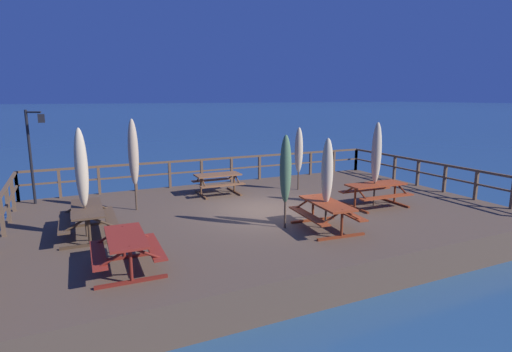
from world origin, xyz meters
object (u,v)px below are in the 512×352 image
object	(u,v)px
picnic_table_front_right	(218,180)
patio_umbrella_tall_mid_left	(81,168)
patio_umbrella_tall_mid_right	(376,153)
patio_umbrella_short_front	(133,153)
picnic_table_back_right	(87,215)
patio_umbrella_tall_front	(299,150)
patio_umbrella_short_mid	(327,172)
lamp_post_hooked	(34,143)
patio_umbrella_short_back	(286,170)
picnic_table_back_left	(376,190)
picnic_table_front_left	(327,209)
picnic_table_mid_right	(126,245)

from	to	relation	value
picnic_table_front_right	patio_umbrella_tall_mid_left	xyz separation A→B (m)	(-4.76, -3.04, 1.26)
patio_umbrella_tall_mid_right	patio_umbrella_short_front	xyz separation A→B (m)	(-7.34, 2.86, 0.09)
picnic_table_back_right	patio_umbrella_tall_front	size ratio (longest dim) A/B	0.87
patio_umbrella_tall_mid_left	patio_umbrella_tall_front	xyz separation A→B (m)	(7.88, 2.36, -0.25)
picnic_table_front_right	patio_umbrella_tall_front	size ratio (longest dim) A/B	0.69
patio_umbrella_short_mid	lamp_post_hooked	size ratio (longest dim) A/B	0.79
picnic_table_front_right	patio_umbrella_short_back	distance (m)	4.78
lamp_post_hooked	picnic_table_back_left	bearing A→B (deg)	-26.36
patio_umbrella_short_back	lamp_post_hooked	world-z (taller)	lamp_post_hooked
patio_umbrella_tall_mid_left	lamp_post_hooked	distance (m)	4.43
lamp_post_hooked	patio_umbrella_tall_mid_right	bearing A→B (deg)	-26.25
patio_umbrella_tall_front	patio_umbrella_short_back	bearing A→B (deg)	-125.33
picnic_table_front_right	patio_umbrella_short_front	world-z (taller)	patio_umbrella_short_front
patio_umbrella_short_back	picnic_table_front_left	bearing A→B (deg)	-30.09
patio_umbrella_tall_mid_right	patio_umbrella_tall_front	size ratio (longest dim) A/B	1.14
picnic_table_front_left	patio_umbrella_tall_front	size ratio (longest dim) A/B	0.83
picnic_table_front_left	picnic_table_front_right	distance (m)	5.38
picnic_table_back_right	picnic_table_mid_right	distance (m)	2.81
patio_umbrella_tall_mid_right	patio_umbrella_tall_mid_left	size ratio (longest dim) A/B	0.98
picnic_table_front_right	patio_umbrella_short_mid	bearing A→B (deg)	-75.58
patio_umbrella_short_mid	patio_umbrella_short_back	distance (m)	1.14
patio_umbrella_short_front	lamp_post_hooked	bearing A→B (deg)	142.85
patio_umbrella_tall_front	patio_umbrella_short_front	bearing A→B (deg)	-177.21
picnic_table_mid_right	lamp_post_hooked	world-z (taller)	lamp_post_hooked
picnic_table_back_left	patio_umbrella_short_mid	bearing A→B (deg)	-156.31
picnic_table_back_left	patio_umbrella_tall_front	size ratio (longest dim) A/B	0.84
patio_umbrella_short_back	lamp_post_hooked	xyz separation A→B (m)	(-6.34, 5.83, 0.45)
patio_umbrella_short_back	patio_umbrella_tall_front	bearing A→B (deg)	54.67
patio_umbrella_tall_front	patio_umbrella_short_back	size ratio (longest dim) A/B	0.95
picnic_table_mid_right	picnic_table_front_right	size ratio (longest dim) A/B	1.02
picnic_table_mid_right	patio_umbrella_tall_front	distance (m)	8.85
picnic_table_back_right	patio_umbrella_tall_front	bearing A→B (deg)	16.34
picnic_table_back_left	patio_umbrella_short_mid	distance (m)	3.32
picnic_table_back_right	patio_umbrella_short_back	distance (m)	5.40
picnic_table_back_right	patio_umbrella_short_mid	xyz separation A→B (m)	(6.03, -2.18, 1.05)
picnic_table_front_right	patio_umbrella_tall_front	world-z (taller)	patio_umbrella_tall_front
patio_umbrella_short_front	patio_umbrella_tall_mid_left	bearing A→B (deg)	-127.86
picnic_table_front_left	picnic_table_front_right	world-z (taller)	same
picnic_table_back_right	patio_umbrella_tall_mid_right	bearing A→B (deg)	-5.61
patio_umbrella_tall_mid_right	patio_umbrella_short_back	size ratio (longest dim) A/B	1.08
picnic_table_mid_right	patio_umbrella_short_front	distance (m)	4.99
patio_umbrella_short_mid	patio_umbrella_short_back	world-z (taller)	patio_umbrella_short_back
picnic_table_front_left	patio_umbrella_short_mid	world-z (taller)	patio_umbrella_short_mid
patio_umbrella_tall_front	lamp_post_hooked	world-z (taller)	lamp_post_hooked
picnic_table_back_right	picnic_table_front_right	world-z (taller)	same
patio_umbrella_tall_front	patio_umbrella_tall_mid_left	bearing A→B (deg)	-163.31
patio_umbrella_tall_mid_left	patio_umbrella_short_back	bearing A→B (deg)	-17.53
picnic_table_front_right	patio_umbrella_tall_mid_left	size ratio (longest dim) A/B	0.60
picnic_table_back_right	patio_umbrella_tall_mid_right	world-z (taller)	patio_umbrella_tall_mid_right
patio_umbrella_tall_mid_right	patio_umbrella_tall_mid_left	xyz separation A→B (m)	(-8.94, 0.81, 0.03)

